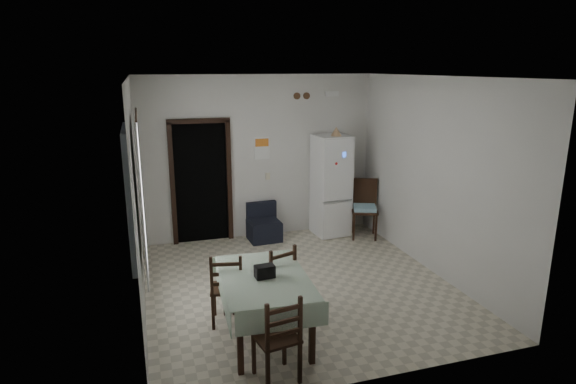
# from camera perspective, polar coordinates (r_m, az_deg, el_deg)

# --- Properties ---
(ground) EXTENTS (4.50, 4.50, 0.00)m
(ground) POSITION_cam_1_polar(r_m,az_deg,el_deg) (7.00, 1.23, -10.96)
(ground) COLOR beige
(ground) RESTS_ON ground
(ceiling) EXTENTS (4.20, 4.50, 0.02)m
(ceiling) POSITION_cam_1_polar(r_m,az_deg,el_deg) (6.31, 1.37, 13.52)
(ceiling) COLOR white
(ceiling) RESTS_ON ground
(wall_back) EXTENTS (4.20, 0.02, 2.90)m
(wall_back) POSITION_cam_1_polar(r_m,az_deg,el_deg) (8.62, -3.43, 4.10)
(wall_back) COLOR silver
(wall_back) RESTS_ON ground
(wall_front) EXTENTS (4.20, 0.02, 2.90)m
(wall_front) POSITION_cam_1_polar(r_m,az_deg,el_deg) (4.52, 10.37, -5.98)
(wall_front) COLOR silver
(wall_front) RESTS_ON ground
(wall_left) EXTENTS (0.02, 4.50, 2.90)m
(wall_left) POSITION_cam_1_polar(r_m,az_deg,el_deg) (6.19, -17.49, -0.77)
(wall_left) COLOR silver
(wall_left) RESTS_ON ground
(wall_right) EXTENTS (0.02, 4.50, 2.90)m
(wall_right) POSITION_cam_1_polar(r_m,az_deg,el_deg) (7.42, 16.88, 1.77)
(wall_right) COLOR silver
(wall_right) RESTS_ON ground
(doorway) EXTENTS (1.06, 0.52, 2.22)m
(doorway) POSITION_cam_1_polar(r_m,az_deg,el_deg) (8.72, -10.44, 1.38)
(doorway) COLOR black
(doorway) RESTS_ON ground
(window_recess) EXTENTS (0.10, 1.20, 1.60)m
(window_recess) POSITION_cam_1_polar(r_m,az_deg,el_deg) (5.97, -18.03, -0.37)
(window_recess) COLOR silver
(window_recess) RESTS_ON ground
(curtain) EXTENTS (0.02, 1.45, 1.85)m
(curtain) POSITION_cam_1_polar(r_m,az_deg,el_deg) (5.97, -16.98, -0.29)
(curtain) COLOR silver
(curtain) RESTS_ON ground
(curtain_rod) EXTENTS (0.02, 1.60, 0.02)m
(curtain_rod) POSITION_cam_1_polar(r_m,az_deg,el_deg) (5.81, -17.58, 8.80)
(curtain_rod) COLOR black
(curtain_rod) RESTS_ON ground
(calendar) EXTENTS (0.28, 0.02, 0.40)m
(calendar) POSITION_cam_1_polar(r_m,az_deg,el_deg) (8.59, -3.11, 5.22)
(calendar) COLOR white
(calendar) RESTS_ON ground
(calendar_image) EXTENTS (0.24, 0.01, 0.14)m
(calendar_image) POSITION_cam_1_polar(r_m,az_deg,el_deg) (8.57, -3.11, 5.87)
(calendar_image) COLOR orange
(calendar_image) RESTS_ON ground
(light_switch) EXTENTS (0.08, 0.02, 0.12)m
(light_switch) POSITION_cam_1_polar(r_m,az_deg,el_deg) (8.71, -2.42, 1.88)
(light_switch) COLOR beige
(light_switch) RESTS_ON ground
(vent_left) EXTENTS (0.12, 0.03, 0.12)m
(vent_left) POSITION_cam_1_polar(r_m,az_deg,el_deg) (8.67, 1.07, 11.31)
(vent_left) COLOR brown
(vent_left) RESTS_ON ground
(vent_right) EXTENTS (0.12, 0.03, 0.12)m
(vent_right) POSITION_cam_1_polar(r_m,az_deg,el_deg) (8.72, 2.21, 11.33)
(vent_right) COLOR brown
(vent_right) RESTS_ON ground
(emergency_light) EXTENTS (0.25, 0.07, 0.09)m
(emergency_light) POSITION_cam_1_polar(r_m,az_deg,el_deg) (8.87, 5.20, 11.53)
(emergency_light) COLOR white
(emergency_light) RESTS_ON ground
(fridge) EXTENTS (0.64, 0.64, 1.84)m
(fridge) POSITION_cam_1_polar(r_m,az_deg,el_deg) (8.82, 5.14, 0.78)
(fridge) COLOR white
(fridge) RESTS_ON ground
(tan_cone) EXTENTS (0.21, 0.21, 0.16)m
(tan_cone) POSITION_cam_1_polar(r_m,az_deg,el_deg) (8.57, 5.74, 7.16)
(tan_cone) COLOR tan
(tan_cone) RESTS_ON fridge
(navy_seat) EXTENTS (0.57, 0.56, 0.66)m
(navy_seat) POSITION_cam_1_polar(r_m,az_deg,el_deg) (8.60, -2.85, -3.63)
(navy_seat) COLOR black
(navy_seat) RESTS_ON ground
(corner_chair) EXTENTS (0.59, 0.59, 1.05)m
(corner_chair) POSITION_cam_1_polar(r_m,az_deg,el_deg) (8.79, 9.08, -2.04)
(corner_chair) COLOR black
(corner_chair) RESTS_ON ground
(dining_table) EXTENTS (1.03, 1.49, 0.75)m
(dining_table) POSITION_cam_1_polar(r_m,az_deg,el_deg) (5.63, -2.77, -13.44)
(dining_table) COLOR #9BB197
(dining_table) RESTS_ON ground
(black_bag) EXTENTS (0.23, 0.15, 0.14)m
(black_bag) POSITION_cam_1_polar(r_m,az_deg,el_deg) (5.41, -2.78, -9.38)
(black_bag) COLOR black
(black_bag) RESTS_ON dining_table
(dining_chair_far_left) EXTENTS (0.46, 0.46, 0.92)m
(dining_chair_far_left) POSITION_cam_1_polar(r_m,az_deg,el_deg) (5.93, -7.22, -11.11)
(dining_chair_far_left) COLOR black
(dining_chair_far_left) RESTS_ON ground
(dining_chair_far_right) EXTENTS (0.51, 0.51, 0.95)m
(dining_chair_far_right) POSITION_cam_1_polar(r_m,az_deg,el_deg) (6.04, -1.56, -10.33)
(dining_chair_far_right) COLOR black
(dining_chair_far_right) RESTS_ON ground
(dining_chair_near_head) EXTENTS (0.46, 0.46, 0.94)m
(dining_chair_near_head) POSITION_cam_1_polar(r_m,az_deg,el_deg) (4.91, -1.40, -16.73)
(dining_chair_near_head) COLOR black
(dining_chair_near_head) RESTS_ON ground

